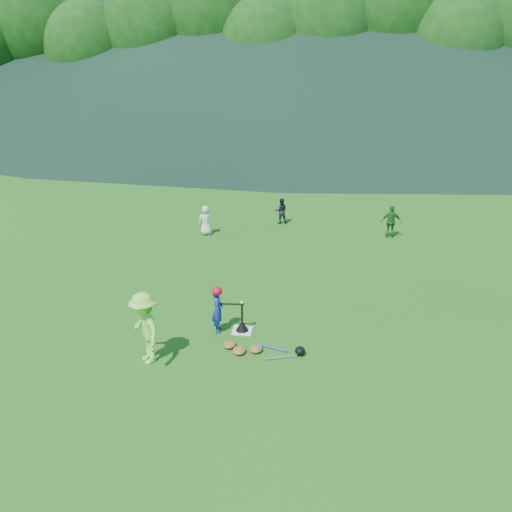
% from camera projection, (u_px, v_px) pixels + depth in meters
% --- Properties ---
extents(ground, '(120.00, 120.00, 0.00)m').
position_uv_depth(ground, '(242.00, 331.00, 11.60)').
color(ground, '#1F5613').
rests_on(ground, ground).
extents(home_plate, '(0.45, 0.45, 0.02)m').
position_uv_depth(home_plate, '(242.00, 331.00, 11.59)').
color(home_plate, silver).
rests_on(home_plate, ground).
extents(baseball, '(0.08, 0.08, 0.08)m').
position_uv_depth(baseball, '(242.00, 302.00, 11.33)').
color(baseball, white).
rests_on(baseball, batting_tee).
extents(batter_child, '(0.34, 0.44, 1.10)m').
position_uv_depth(batter_child, '(218.00, 310.00, 11.40)').
color(batter_child, navy).
rests_on(batter_child, ground).
extents(adult_coach, '(1.08, 1.14, 1.56)m').
position_uv_depth(adult_coach, '(145.00, 328.00, 10.16)').
color(adult_coach, '#80E944').
rests_on(adult_coach, ground).
extents(fielder_a, '(0.59, 0.46, 1.06)m').
position_uv_depth(fielder_a, '(206.00, 220.00, 17.83)').
color(fielder_a, silver).
rests_on(fielder_a, ground).
extents(fielder_b, '(0.54, 0.45, 0.99)m').
position_uv_depth(fielder_b, '(281.00, 211.00, 19.08)').
color(fielder_b, black).
rests_on(fielder_b, ground).
extents(fielder_c, '(0.68, 0.29, 1.16)m').
position_uv_depth(fielder_c, '(391.00, 222.00, 17.53)').
color(fielder_c, '#205F1C').
rests_on(fielder_c, ground).
extents(batting_tee, '(0.30, 0.30, 0.68)m').
position_uv_depth(batting_tee, '(242.00, 326.00, 11.55)').
color(batting_tee, black).
rests_on(batting_tee, home_plate).
extents(batter_gear, '(0.73, 0.26, 0.46)m').
position_uv_depth(batter_gear, '(218.00, 292.00, 11.24)').
color(batter_gear, '#AC0B15').
rests_on(batter_gear, ground).
extents(equipment_pile, '(1.80, 0.63, 0.19)m').
position_uv_depth(equipment_pile, '(256.00, 349.00, 10.75)').
color(equipment_pile, olive).
rests_on(equipment_pile, ground).
extents(outfield_fence, '(70.07, 0.08, 1.33)m').
position_uv_depth(outfield_fence, '(300.00, 135.00, 37.19)').
color(outfield_fence, gray).
rests_on(outfield_fence, ground).
extents(tree_line, '(70.04, 11.40, 14.82)m').
position_uv_depth(tree_line, '(309.00, 29.00, 39.79)').
color(tree_line, '#382314').
rests_on(tree_line, ground).
extents(distant_hills, '(155.00, 140.00, 32.00)m').
position_uv_depth(distant_hills, '(272.00, 1.00, 82.54)').
color(distant_hills, black).
rests_on(distant_hills, ground).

